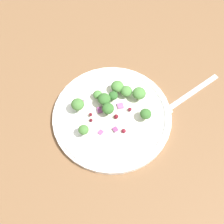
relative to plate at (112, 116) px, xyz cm
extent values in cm
cube|color=brown|center=(0.63, -1.37, -1.86)|extent=(180.00, 180.00, 2.00)
cylinder|color=white|center=(0.00, 0.00, -0.26)|extent=(26.27, 26.27, 1.20)
torus|color=white|center=(0.00, 0.00, 0.34)|extent=(25.17, 25.17, 1.00)
cylinder|color=white|center=(0.00, 0.00, 0.44)|extent=(15.24, 15.24, 0.20)
cylinder|color=#8EB77A|center=(6.46, -3.96, 1.35)|extent=(1.07, 1.07, 1.07)
ellipsoid|color=#477A38|center=(6.46, -3.96, 2.64)|extent=(2.86, 2.86, 2.15)
cylinder|color=#ADD18E|center=(-7.10, -1.94, 1.26)|extent=(1.12, 1.12, 1.12)
ellipsoid|color=#4C843D|center=(-7.10, -1.94, 2.60)|extent=(2.99, 2.99, 2.25)
cylinder|color=#8EB77A|center=(0.57, -3.21, 1.39)|extent=(1.06, 1.06, 1.06)
ellipsoid|color=#386B2D|center=(0.57, -3.21, 2.67)|extent=(2.83, 2.83, 2.12)
cylinder|color=#8EB77A|center=(-4.80, -3.65, 1.04)|extent=(0.99, 0.99, 0.99)
ellipsoid|color=#4C843D|center=(-4.80, -3.65, 2.23)|extent=(2.64, 2.64, 1.98)
cylinder|color=#9EC684|center=(0.15, -0.76, 1.34)|extent=(0.99, 0.99, 0.99)
ellipsoid|color=#386B2D|center=(0.15, -0.76, 2.52)|extent=(2.63, 2.63, 1.97)
cylinder|color=#8EB77A|center=(-1.61, -3.58, 1.30)|extent=(0.79, 0.79, 0.79)
ellipsoid|color=#2D6028|center=(-1.61, -3.58, 2.25)|extent=(2.10, 2.10, 1.58)
cylinder|color=#ADD18E|center=(-6.47, 3.24, 1.34)|extent=(0.93, 0.93, 0.93)
ellipsoid|color=#386B2D|center=(-6.47, 3.24, 2.46)|extent=(2.47, 2.47, 1.86)
cylinder|color=#ADD18E|center=(1.45, -5.30, 0.82)|extent=(0.78, 0.78, 0.78)
ellipsoid|color=#4C843D|center=(1.45, -5.30, 1.76)|extent=(2.08, 2.08, 1.56)
cylinder|color=#8EB77A|center=(7.11, 2.15, 1.40)|extent=(0.83, 0.83, 0.83)
ellipsoid|color=#477A38|center=(7.11, 2.15, 2.39)|extent=(2.21, 2.21, 1.66)
cylinder|color=#8EB77A|center=(-3.36, -5.52, 0.95)|extent=(1.08, 1.08, 1.08)
ellipsoid|color=#4C843D|center=(-3.36, -5.52, 2.25)|extent=(2.89, 2.89, 2.17)
sphere|color=#4C0A14|center=(4.80, -0.17, 0.90)|extent=(0.73, 0.73, 0.73)
sphere|color=maroon|center=(-0.60, 0.96, 1.00)|extent=(1.00, 1.00, 1.00)
sphere|color=maroon|center=(4.46, -1.42, 1.21)|extent=(0.74, 0.74, 0.74)
sphere|color=maroon|center=(-4.05, 0.35, 1.06)|extent=(0.85, 0.85, 0.85)
sphere|color=maroon|center=(-0.91, 4.65, 0.86)|extent=(0.97, 0.97, 0.97)
cube|color=#934C84|center=(1.05, -4.42, 0.87)|extent=(1.29, 1.18, 0.59)
cube|color=#843D75|center=(1.00, 3.70, 0.91)|extent=(1.22, 1.27, 0.33)
cube|color=#A35B93|center=(5.35, -5.09, 0.95)|extent=(1.48, 1.57, 0.48)
cube|color=#A35B93|center=(-2.49, -1.67, 0.66)|extent=(1.53, 1.52, 0.56)
cube|color=#843D75|center=(2.10, -1.89, 0.96)|extent=(1.43, 1.55, 0.34)
cube|color=#934C84|center=(3.77, 3.16, 0.54)|extent=(1.49, 1.43, 0.39)
cube|color=silver|center=(-20.36, 0.25, -0.61)|extent=(14.76, 5.25, 0.50)
cube|color=silver|center=(-11.42, 2.79, -0.61)|extent=(4.12, 3.29, 0.50)
camera|label=1|loc=(10.99, 29.55, 59.58)|focal=48.89mm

